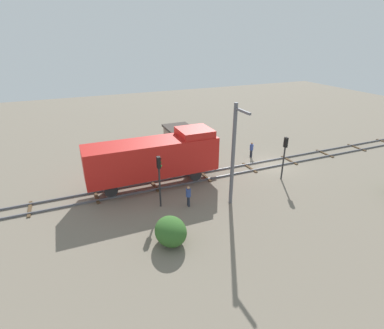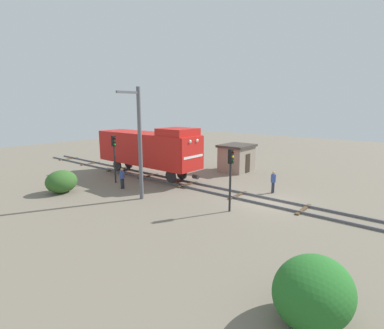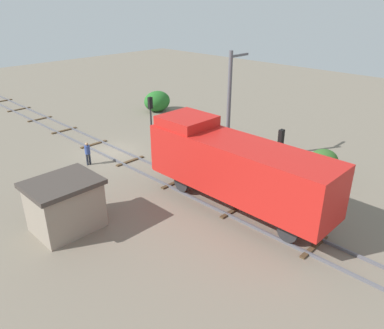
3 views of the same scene
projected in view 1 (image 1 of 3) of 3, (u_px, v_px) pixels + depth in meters
name	position (u px, v px, depth m)	size (l,w,h in m)	color
ground_plane	(270.00, 164.00, 30.56)	(90.00, 90.00, 0.00)	#756B5B
railway_track	(270.00, 164.00, 30.53)	(2.40, 58.79, 0.16)	#595960
locomotive	(155.00, 156.00, 25.13)	(2.90, 11.60, 4.60)	red
traffic_signal_near	(285.00, 151.00, 26.33)	(0.32, 0.34, 4.02)	#262628
traffic_signal_mid	(159.00, 173.00, 21.99)	(0.32, 0.34, 4.12)	#262628
worker_near_track	(251.00, 149.00, 31.92)	(0.38, 0.38, 1.70)	#262B38
worker_by_signal	(188.00, 195.00, 22.78)	(0.38, 0.38, 1.70)	#262B38
catenary_mast	(234.00, 153.00, 21.93)	(1.94, 0.28, 7.91)	#595960
relay_hut	(179.00, 138.00, 33.80)	(3.50, 2.90, 2.74)	gray
bush_mid	(171.00, 231.00, 18.74)	(2.42, 1.98, 1.76)	#325F26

